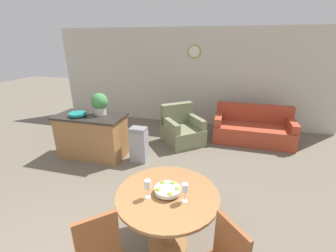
# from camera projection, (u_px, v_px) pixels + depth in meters

# --- Properties ---
(wall_back) EXTENTS (8.00, 0.09, 2.70)m
(wall_back) POSITION_uv_depth(u_px,v_px,m) (188.00, 78.00, 6.45)
(wall_back) COLOR beige
(wall_back) RESTS_ON ground_plane
(dining_table) EXTENTS (1.15, 1.15, 0.77)m
(dining_table) POSITION_uv_depth(u_px,v_px,m) (168.00, 206.00, 2.55)
(dining_table) COLOR #9E6B3D
(dining_table) RESTS_ON ground_plane
(dining_chair_near_left) EXTENTS (0.59, 0.59, 0.95)m
(dining_chair_near_left) POSITION_uv_depth(u_px,v_px,m) (97.00, 245.00, 2.16)
(dining_chair_near_left) COLOR brown
(dining_chair_near_left) RESTS_ON ground_plane
(fruit_bowl) EXTENTS (0.29, 0.29, 0.10)m
(fruit_bowl) POSITION_uv_depth(u_px,v_px,m) (168.00, 189.00, 2.47)
(fruit_bowl) COLOR silver
(fruit_bowl) RESTS_ON dining_table
(wine_glass_left) EXTENTS (0.07, 0.07, 0.22)m
(wine_glass_left) POSITION_uv_depth(u_px,v_px,m) (148.00, 185.00, 2.36)
(wine_glass_left) COLOR silver
(wine_glass_left) RESTS_ON dining_table
(wine_glass_right) EXTENTS (0.07, 0.07, 0.22)m
(wine_glass_right) POSITION_uv_depth(u_px,v_px,m) (185.00, 189.00, 2.31)
(wine_glass_right) COLOR silver
(wine_glass_right) RESTS_ON dining_table
(kitchen_island) EXTENTS (1.42, 0.73, 0.91)m
(kitchen_island) POSITION_uv_depth(u_px,v_px,m) (92.00, 136.00, 4.77)
(kitchen_island) COLOR #9E6B3D
(kitchen_island) RESTS_ON ground_plane
(teal_bowl) EXTENTS (0.35, 0.35, 0.07)m
(teal_bowl) POSITION_uv_depth(u_px,v_px,m) (78.00, 114.00, 4.55)
(teal_bowl) COLOR teal
(teal_bowl) RESTS_ON kitchen_island
(potted_plant) EXTENTS (0.34, 0.34, 0.45)m
(potted_plant) POSITION_uv_depth(u_px,v_px,m) (100.00, 103.00, 4.58)
(potted_plant) COLOR beige
(potted_plant) RESTS_ON kitchen_island
(trash_bin) EXTENTS (0.34, 0.25, 0.73)m
(trash_bin) POSITION_uv_depth(u_px,v_px,m) (139.00, 145.00, 4.58)
(trash_bin) COLOR #9E9EA3
(trash_bin) RESTS_ON ground_plane
(couch) EXTENTS (1.85, 0.93, 0.85)m
(couch) POSITION_uv_depth(u_px,v_px,m) (253.00, 129.00, 5.56)
(couch) COLOR #B24228
(couch) RESTS_ON ground_plane
(armchair) EXTENTS (1.18, 1.20, 0.91)m
(armchair) POSITION_uv_depth(u_px,v_px,m) (182.00, 130.00, 5.47)
(armchair) COLOR #7A7F5B
(armchair) RESTS_ON ground_plane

